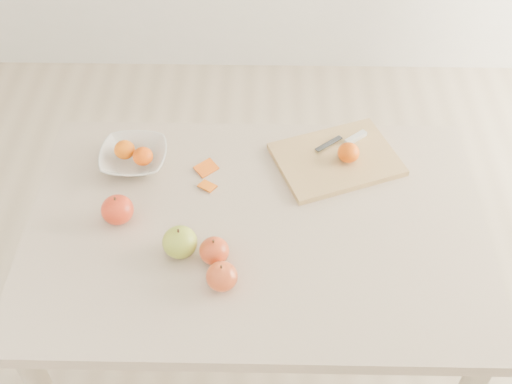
{
  "coord_description": "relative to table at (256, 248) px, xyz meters",
  "views": [
    {
      "loc": [
        0.02,
        -1.08,
        2.03
      ],
      "look_at": [
        0.0,
        0.05,
        0.82
      ],
      "focal_mm": 45.0,
      "sensor_mm": 36.0,
      "label": 1
    }
  ],
  "objects": [
    {
      "name": "apple_red_b",
      "position": [
        -0.36,
        0.01,
        0.14
      ],
      "size": [
        0.08,
        0.08,
        0.08
      ],
      "primitive_type": "ellipsoid",
      "color": "maroon",
      "rests_on": "table"
    },
    {
      "name": "table",
      "position": [
        0.0,
        0.0,
        0.0
      ],
      "size": [
        1.2,
        0.8,
        0.75
      ],
      "color": "#C1AD92",
      "rests_on": "ground"
    },
    {
      "name": "ground",
      "position": [
        0.0,
        0.0,
        -0.65
      ],
      "size": [
        3.5,
        3.5,
        0.0
      ],
      "primitive_type": "plane",
      "color": "#C6B293",
      "rests_on": "ground"
    },
    {
      "name": "bowl_tangerine_near",
      "position": [
        -0.37,
        0.23,
        0.14
      ],
      "size": [
        0.06,
        0.06,
        0.05
      ],
      "primitive_type": "ellipsoid",
      "color": "#DC6607",
      "rests_on": "fruit_bowl"
    },
    {
      "name": "orange_peel_a",
      "position": [
        -0.14,
        0.2,
        0.1
      ],
      "size": [
        0.07,
        0.07,
        0.01
      ],
      "primitive_type": "cube",
      "rotation": [
        0.21,
        0.0,
        0.73
      ],
      "color": "#D8570F",
      "rests_on": "table"
    },
    {
      "name": "orange_peel_b",
      "position": [
        -0.14,
        0.13,
        0.1
      ],
      "size": [
        0.06,
        0.05,
        0.01
      ],
      "primitive_type": "cube",
      "rotation": [
        -0.14,
        0.0,
        -0.57
      ],
      "color": "orange",
      "rests_on": "table"
    },
    {
      "name": "board_tangerine",
      "position": [
        0.26,
        0.23,
        0.14
      ],
      "size": [
        0.06,
        0.06,
        0.05
      ],
      "primitive_type": "ellipsoid",
      "color": "#D34D07",
      "rests_on": "cutting_board"
    },
    {
      "name": "bowl_tangerine_far",
      "position": [
        -0.32,
        0.21,
        0.14
      ],
      "size": [
        0.06,
        0.06,
        0.05
      ],
      "primitive_type": "ellipsoid",
      "color": "#DF6407",
      "rests_on": "fruit_bowl"
    },
    {
      "name": "paring_knife",
      "position": [
        0.27,
        0.31,
        0.12
      ],
      "size": [
        0.16,
        0.09,
        0.01
      ],
      "color": "silver",
      "rests_on": "cutting_board"
    },
    {
      "name": "apple_red_e",
      "position": [
        -0.1,
        -0.12,
        0.13
      ],
      "size": [
        0.07,
        0.07,
        0.07
      ],
      "primitive_type": "ellipsoid",
      "color": "maroon",
      "rests_on": "table"
    },
    {
      "name": "apple_red_c",
      "position": [
        -0.08,
        -0.19,
        0.13
      ],
      "size": [
        0.08,
        0.08,
        0.07
      ],
      "primitive_type": "ellipsoid",
      "color": "#A01313",
      "rests_on": "table"
    },
    {
      "name": "apple_green",
      "position": [
        -0.19,
        -0.09,
        0.14
      ],
      "size": [
        0.09,
        0.09,
        0.08
      ],
      "primitive_type": "ellipsoid",
      "color": "olive",
      "rests_on": "table"
    },
    {
      "name": "fruit_bowl",
      "position": [
        -0.35,
        0.22,
        0.12
      ],
      "size": [
        0.19,
        0.19,
        0.05
      ],
      "primitive_type": "imported",
      "color": "silver",
      "rests_on": "table"
    },
    {
      "name": "cutting_board",
      "position": [
        0.23,
        0.24,
        0.11
      ],
      "size": [
        0.4,
        0.35,
        0.02
      ],
      "primitive_type": "cube",
      "rotation": [
        0.0,
        0.0,
        0.37
      ],
      "color": "tan",
      "rests_on": "table"
    }
  ]
}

